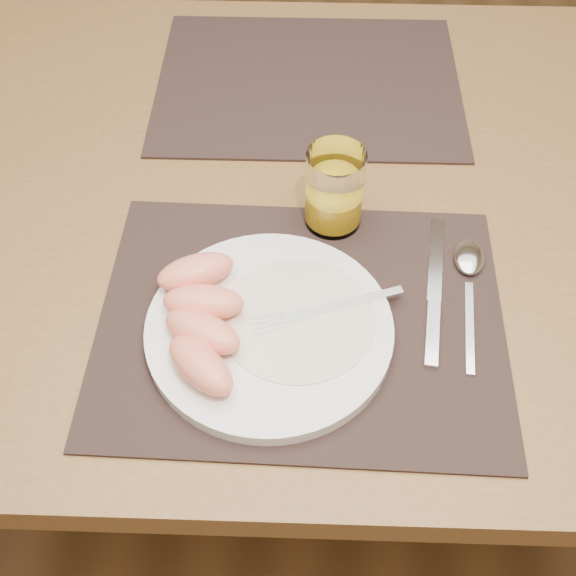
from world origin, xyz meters
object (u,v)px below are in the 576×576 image
Objects in this scene: placemat_far at (308,83)px; placemat_near at (301,320)px; spoon at (469,267)px; plate at (269,329)px; table at (307,229)px; fork at (314,311)px; knife at (434,301)px; juice_glass at (334,193)px.

placemat_near is at bearing -90.27° from placemat_far.
plate is at bearing -156.71° from spoon.
fork reaches higher than table.
plate is (-0.04, -0.24, 0.10)m from table.
fork reaches higher than knife.
placemat_far is 0.41m from spoon.
table is at bearing 143.09° from spoon.
placemat_near is at bearing 169.61° from fork.
fork reaches higher than spoon.
table is 3.11× the size of placemat_near.
placemat_far is (0.00, 0.44, 0.00)m from placemat_near.
spoon is at bearing 23.93° from fork.
table is 0.26m from plate.
knife is at bearing -70.22° from placemat_far.
knife reaches higher than placemat_near.
plate reaches higher than spoon.
plate is 0.19m from juice_glass.
fork is at bearing -87.78° from table.
spoon reaches higher than table.
table is 0.24m from placemat_near.
knife is at bearing -47.78° from juice_glass.
fork is (0.01, -0.22, 0.11)m from table.
placemat_far is 2.34× the size of spoon.
placemat_near is 0.04m from plate.
placemat_far is 0.44m from knife.
knife reaches higher than table.
plate is 0.19m from knife.
placemat_far is at bearing 96.75° from juice_glass.
juice_glass reaches higher than fork.
table is 0.26m from knife.
fork reaches higher than placemat_far.
spoon reaches higher than placemat_near.
placemat_far is 0.46m from plate.
table is at bearing 127.02° from knife.
plate is 1.58× the size of fork.
spoon is 0.18m from juice_glass.
fork is 1.61× the size of juice_glass.
spoon is (0.23, 0.10, -0.00)m from plate.
placemat_near is at bearing 31.60° from plate.
knife is at bearing -52.98° from table.
placemat_far is (-0.00, 0.22, 0.09)m from table.
knife is (0.14, 0.03, -0.02)m from fork.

